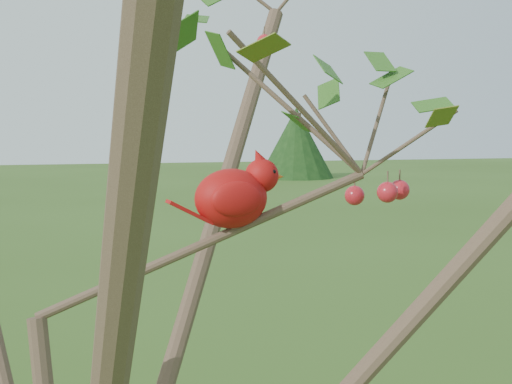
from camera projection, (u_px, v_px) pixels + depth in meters
crabapple_tree at (76, 232)px, 1.03m from camera, size 2.35×2.05×2.95m
cardinal at (235, 195)px, 1.18m from camera, size 0.23×0.13×0.16m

